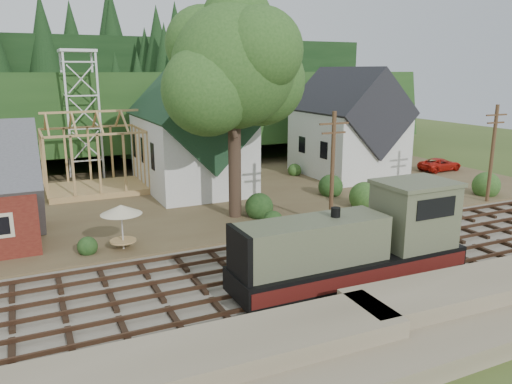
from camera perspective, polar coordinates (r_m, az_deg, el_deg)
name	(u,v)px	position (r m, az deg, el deg)	size (l,w,h in m)	color
ground	(274,274)	(26.92, 2.08, -9.37)	(140.00, 140.00, 0.00)	#384C1E
embankment	(376,354)	(20.58, 13.56, -17.57)	(64.00, 5.00, 1.60)	#7F7259
railroad_bed	(274,273)	(26.88, 2.09, -9.22)	(64.00, 11.00, 0.16)	#726B5B
village_flat	(177,196)	(42.84, -9.05, -0.49)	(64.00, 26.00, 0.30)	brown
hillside	(123,156)	(65.81, -15.01, 4.05)	(70.00, 28.00, 8.00)	#1E3F19
ridge	(103,140)	(81.45, -17.11, 5.70)	(80.00, 20.00, 12.00)	black
church	(191,134)	(44.07, -7.41, 6.62)	(8.40, 15.17, 13.00)	silver
farmhouse	(348,129)	(50.76, 10.42, 7.08)	(8.40, 10.80, 10.60)	silver
timber_frame	(94,158)	(44.88, -18.04, 3.72)	(8.20, 6.20, 6.99)	tan
lattice_tower	(79,76)	(50.24, -19.57, 12.38)	(3.20, 3.20, 12.12)	silver
big_tree	(236,75)	(34.80, -2.35, 13.17)	(10.90, 8.40, 14.70)	#38281E
telegraph_pole_near	(332,168)	(33.43, 8.73, 2.69)	(2.20, 0.28, 8.00)	#4C331E
telegraph_pole_far	(492,153)	(43.54, 25.40, 4.08)	(2.20, 0.28, 8.00)	#4C331E
locomotive	(359,244)	(25.38, 11.74, -5.89)	(12.27, 3.07, 4.90)	black
car_blue	(9,226)	(35.51, -26.38, -3.53)	(1.40, 3.48, 1.18)	teal
car_red	(440,164)	(55.77, 20.28, 2.98)	(2.20, 4.76, 1.32)	red
patio_set	(121,212)	(30.02, -15.16, -2.17)	(2.40, 2.40, 2.68)	silver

